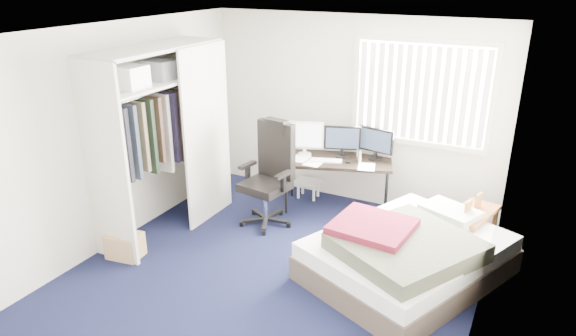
% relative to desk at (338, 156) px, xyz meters
% --- Properties ---
extents(ground, '(4.20, 4.20, 0.00)m').
position_rel_desk_xyz_m(ground, '(0.04, -1.76, -0.73)').
color(ground, black).
rests_on(ground, ground).
extents(room_shell, '(4.20, 4.20, 4.20)m').
position_rel_desk_xyz_m(room_shell, '(0.04, -1.76, 0.78)').
color(room_shell, silver).
rests_on(room_shell, ground).
extents(window_assembly, '(1.72, 0.09, 1.32)m').
position_rel_desk_xyz_m(window_assembly, '(0.94, 0.29, 0.87)').
color(window_assembly, white).
rests_on(window_assembly, ground).
extents(closet, '(0.64, 1.84, 2.22)m').
position_rel_desk_xyz_m(closet, '(-1.63, -1.49, 0.62)').
color(closet, beige).
rests_on(closet, ground).
extents(desk, '(1.53, 1.07, 1.15)m').
position_rel_desk_xyz_m(desk, '(0.00, 0.00, 0.00)').
color(desk, black).
rests_on(desk, ground).
extents(office_chair, '(0.70, 0.70, 1.31)m').
position_rel_desk_xyz_m(office_chair, '(-0.60, -0.78, -0.23)').
color(office_chair, black).
rests_on(office_chair, ground).
extents(footstool, '(0.33, 0.27, 0.26)m').
position_rel_desk_xyz_m(footstool, '(-0.47, 0.09, -0.53)').
color(footstool, white).
rests_on(footstool, ground).
extents(nightstand, '(0.54, 0.79, 0.68)m').
position_rel_desk_xyz_m(nightstand, '(1.79, -0.40, -0.29)').
color(nightstand, brown).
rests_on(nightstand, ground).
extents(bed, '(2.14, 2.40, 0.65)m').
position_rel_desk_xyz_m(bed, '(1.28, -1.27, -0.45)').
color(bed, '#42372F').
rests_on(bed, ground).
extents(pine_box, '(0.40, 0.32, 0.28)m').
position_rel_desk_xyz_m(pine_box, '(-1.61, -2.28, -0.59)').
color(pine_box, tan).
rests_on(pine_box, ground).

